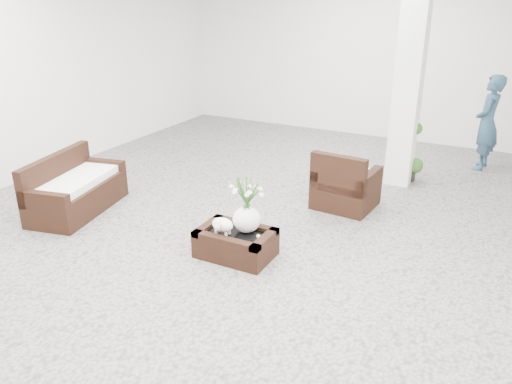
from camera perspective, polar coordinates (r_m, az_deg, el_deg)
The scene contains 10 objects.
ground at distance 6.84m, azimuth 0.39°, elevation -4.55°, with size 11.00×11.00×0.00m, color gray.
column at distance 8.50m, azimuth 16.87°, elevation 12.20°, with size 0.40×0.40×3.50m, color white.
coffee_table at distance 6.20m, azimuth -2.29°, elevation -5.90°, with size 0.90×0.60×0.31m, color black.
sheep_figurine at distance 6.06m, azimuth -3.79°, elevation -3.84°, with size 0.28×0.23×0.21m, color white.
planter_narcissus at distance 5.99m, azimuth -1.07°, elevation -1.00°, with size 0.44×0.44×0.80m, color white, non-canonical shape.
tealight at distance 6.01m, azimuth 0.27°, elevation -4.99°, with size 0.04×0.04×0.03m, color white.
armchair at distance 7.61m, azimuth 10.17°, elevation 1.52°, with size 0.83×0.80×0.89m, color black.
loveseat at distance 7.79m, azimuth -19.62°, elevation 0.85°, with size 1.56×0.75×0.83m, color black.
topiary at distance 8.88m, azimuth 16.88°, elevation 5.58°, with size 0.37×0.37×1.39m, color #254917, non-canonical shape.
shopper at distance 9.93m, azimuth 24.62°, elevation 7.10°, with size 0.62×0.41×1.70m, color #284359.
Camera 1 is at (2.81, -5.45, 3.04)m, focal length 35.49 mm.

